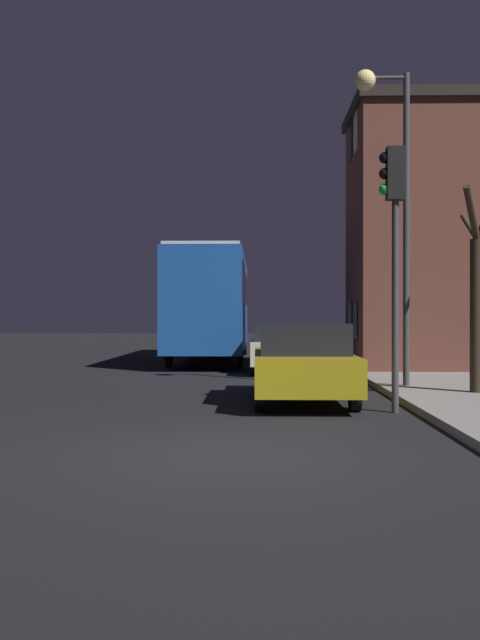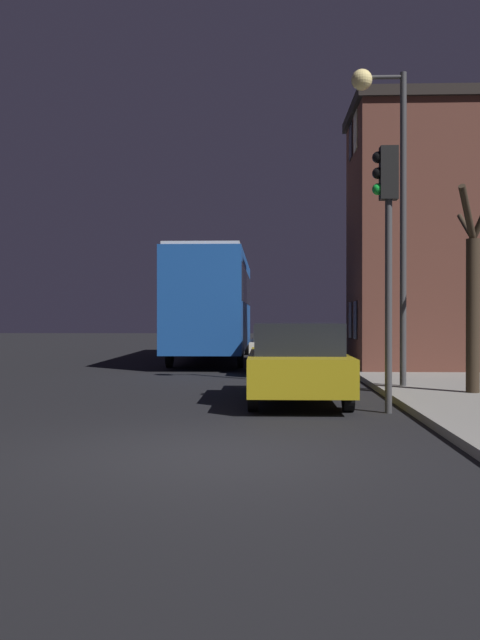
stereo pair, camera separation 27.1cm
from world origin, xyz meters
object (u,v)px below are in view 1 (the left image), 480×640
object	(u,v)px
streetlamp	(389,164)
bus	(212,299)
car_mid_lane	(281,347)
traffic_light	(394,223)
bare_tree	(478,293)
car_near_lane	(302,361)

from	to	relation	value
streetlamp	bus	bearing A→B (deg)	112.57
car_mid_lane	streetlamp	bearing A→B (deg)	-67.97
bus	car_mid_lane	xyz separation A→B (m)	(2.39, -5.60, -1.56)
traffic_light	bare_tree	xyz separation A→B (m)	(2.06, 2.07, -1.13)
streetlamp	traffic_light	bearing A→B (deg)	-99.17
traffic_light	car_mid_lane	bearing A→B (deg)	100.38
bare_tree	traffic_light	bearing A→B (deg)	-134.80
bare_tree	bus	distance (m)	13.75
bus	car_mid_lane	distance (m)	6.28
streetlamp	bus	world-z (taller)	streetlamp
car_near_lane	bare_tree	bearing A→B (deg)	7.05
car_near_lane	bus	bearing A→B (deg)	101.28
streetlamp	bare_tree	distance (m)	3.51
streetlamp	bare_tree	size ratio (longest dim) A/B	1.52
car_near_lane	traffic_light	bearing A→B (deg)	-48.46
bare_tree	car_mid_lane	size ratio (longest dim) A/B	1.10
streetlamp	car_mid_lane	size ratio (longest dim) A/B	1.67
car_near_lane	car_mid_lane	xyz separation A→B (m)	(-0.16, 7.17, -0.05)
bus	car_near_lane	distance (m)	13.11
streetlamp	bare_tree	bearing A→B (deg)	-42.46
streetlamp	car_near_lane	xyz separation A→B (m)	(-2.01, -1.81, -4.19)
car_near_lane	car_mid_lane	world-z (taller)	car_near_lane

